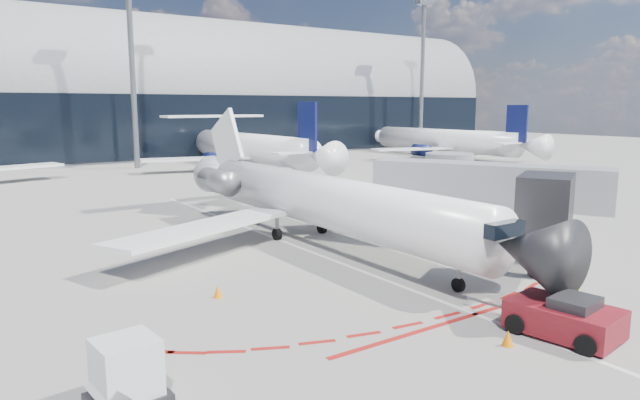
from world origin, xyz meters
TOP-DOWN VIEW (x-y plane):
  - ground at (0.00, 0.00)m, footprint 260.00×260.00m
  - apron_centerline at (0.00, 2.00)m, footprint 0.25×40.00m
  - apron_stop_bar at (0.00, -11.50)m, footprint 14.00×0.25m
  - terminal_building at (0.00, 64.97)m, footprint 150.00×24.15m
  - jet_bridge at (9.79, -3.01)m, footprint 10.03×15.20m
  - light_mast_centre at (5.00, 48.00)m, footprint 0.70×0.70m
  - light_mast_east at (55.00, 48.00)m, footprint 0.70×0.70m
  - regional_jet at (1.52, 2.08)m, footprint 25.24×31.13m
  - pushback_tug at (0.94, -14.64)m, footprint 2.87×5.80m
  - ramp_worker at (2.69, -13.95)m, footprint 0.66×0.47m
  - uld_container at (-13.01, -10.66)m, footprint 2.10×1.83m
  - safety_cone_left at (-7.39, -4.07)m, footprint 0.39×0.39m
  - safety_cone_right at (-1.41, -14.08)m, footprint 0.39×0.39m
  - bg_airliner_2 at (16.85, 39.91)m, footprint 32.26×34.16m
  - bg_airliner_3 at (49.72, 37.34)m, footprint 31.04×32.87m

SIDE VIEW (x-z plane):
  - ground at x=0.00m, z-range 0.00..0.00m
  - apron_centerline at x=0.00m, z-range 0.00..0.01m
  - apron_stop_bar at x=0.00m, z-range 0.00..0.01m
  - safety_cone_left at x=-7.39m, z-range 0.00..0.54m
  - safety_cone_right at x=-1.41m, z-range 0.00..0.54m
  - pushback_tug at x=0.94m, z-range -0.09..1.39m
  - ramp_worker at x=2.69m, z-range 0.00..1.70m
  - uld_container at x=-13.01m, z-range -0.01..1.83m
  - regional_jet at x=1.52m, z-range -1.29..6.50m
  - jet_bridge at x=9.79m, z-range 0.56..5.46m
  - bg_airliner_3 at x=49.72m, z-range 0.00..10.04m
  - bg_airliner_2 at x=16.85m, z-range 0.00..10.44m
  - terminal_building at x=0.00m, z-range -3.48..20.52m
  - light_mast_centre at x=5.00m, z-range 0.00..25.00m
  - light_mast_east at x=55.00m, z-range 0.00..25.00m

